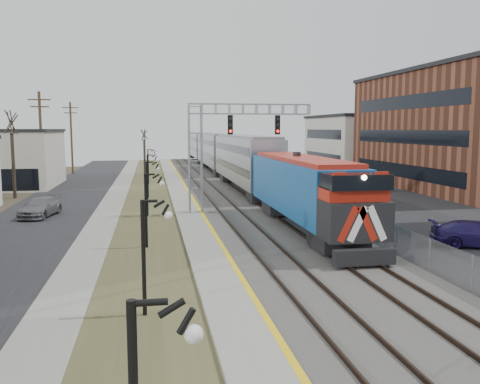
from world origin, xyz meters
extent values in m
cube|color=black|center=(-11.50, 35.00, 0.02)|extent=(7.00, 120.00, 0.04)
cube|color=gray|center=(-7.00, 35.00, 0.04)|extent=(2.00, 120.00, 0.08)
cube|color=#434826|center=(-4.00, 35.00, 0.03)|extent=(4.00, 120.00, 0.06)
cube|color=gray|center=(-1.00, 35.00, 0.12)|extent=(2.00, 120.00, 0.24)
cube|color=#595651|center=(4.00, 35.00, 0.10)|extent=(8.00, 120.00, 0.20)
cube|color=black|center=(16.00, 35.00, 0.02)|extent=(16.00, 120.00, 0.04)
cube|color=gold|center=(-0.12, 35.00, 0.24)|extent=(0.24, 120.00, 0.01)
cube|color=#2D2119|center=(1.25, 35.00, 0.28)|extent=(0.08, 120.00, 0.15)
cube|color=#2D2119|center=(2.75, 35.00, 0.28)|extent=(0.08, 120.00, 0.15)
cube|color=#2D2119|center=(4.75, 35.00, 0.28)|extent=(0.08, 120.00, 0.15)
cube|color=#2D2119|center=(6.25, 35.00, 0.28)|extent=(0.08, 120.00, 0.15)
cube|color=#13529A|center=(5.50, 20.43, 2.47)|extent=(3.00, 17.00, 4.25)
cube|color=black|center=(5.50, 11.73, 0.70)|extent=(2.80, 0.50, 0.70)
cube|color=#9798A1|center=(5.50, 40.73, 3.01)|extent=(3.00, 22.00, 5.33)
cube|color=#9798A1|center=(5.50, 63.53, 3.01)|extent=(3.00, 22.00, 5.33)
cube|color=#9798A1|center=(5.50, 86.33, 3.01)|extent=(3.00, 22.00, 5.33)
cube|color=gray|center=(-0.50, 28.00, 4.00)|extent=(1.00, 1.00, 8.00)
cube|color=gray|center=(3.50, 28.00, 7.75)|extent=(9.00, 0.80, 0.80)
cube|color=black|center=(2.00, 27.55, 6.60)|extent=(0.35, 0.25, 1.40)
cube|color=black|center=(5.50, 27.55, 6.60)|extent=(0.35, 0.25, 1.40)
cylinder|color=black|center=(-4.00, 8.00, 2.00)|extent=(0.14, 0.14, 4.00)
cylinder|color=black|center=(-4.00, 18.00, 2.00)|extent=(0.14, 0.14, 4.00)
cylinder|color=black|center=(-4.00, 28.00, 2.00)|extent=(0.14, 0.14, 4.00)
cylinder|color=black|center=(-4.00, 38.00, 2.00)|extent=(0.14, 0.14, 4.00)
cylinder|color=black|center=(-4.00, 50.00, 2.00)|extent=(0.14, 0.14, 4.00)
cylinder|color=#4C3823|center=(-14.50, 45.00, 5.00)|extent=(0.28, 0.28, 10.00)
cylinder|color=#4C3823|center=(-14.50, 65.00, 5.00)|extent=(0.28, 0.28, 10.00)
cube|color=gray|center=(8.20, 35.00, 0.80)|extent=(0.04, 120.00, 1.60)
cube|color=brown|center=(30.00, 40.00, 6.00)|extent=(16.00, 26.00, 12.00)
cube|color=#BCB2A4|center=(30.00, 65.00, 4.00)|extent=(16.00, 18.00, 8.00)
cylinder|color=#382D23|center=(-16.00, 40.00, 2.97)|extent=(0.30, 0.30, 5.95)
cylinder|color=#382D23|center=(-4.50, 60.00, 2.45)|extent=(0.30, 0.30, 4.90)
imported|color=#1F1650|center=(13.41, 15.18, 0.69)|extent=(5.11, 3.31, 1.38)
imported|color=slate|center=(11.58, 35.10, 0.65)|extent=(4.11, 2.57, 1.30)
imported|color=#0C3D17|center=(10.92, 34.85, 0.70)|extent=(4.39, 1.89, 1.41)
imported|color=slate|center=(-11.62, 29.22, 0.68)|extent=(2.74, 4.97, 1.36)
camera|label=1|loc=(-3.69, -8.85, 6.32)|focal=38.00mm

